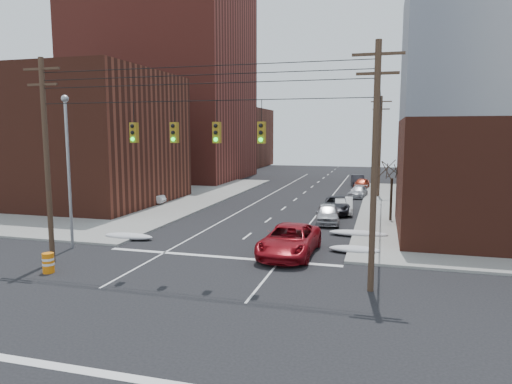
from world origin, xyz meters
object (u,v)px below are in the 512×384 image
Objects in this scene: parked_car_b at (344,206)px; construction_barrel at (48,263)px; red_pickup at (290,240)px; parked_car_a at (327,214)px; lot_car_c at (112,191)px; lot_car_d at (143,186)px; parked_car_d at (358,192)px; lot_car_a at (144,197)px; parked_car_e at (362,184)px; lot_car_b at (140,196)px; parked_car_f at (358,181)px; parked_car_c at (337,205)px.

parked_car_b is 25.09m from construction_barrel.
red_pickup is 1.39× the size of parked_car_a.
lot_car_d is (0.78, 5.29, -0.02)m from lot_car_c.
lot_car_d is at bearing -24.20° from lot_car_c.
parked_car_d is 1.01× the size of lot_car_a.
lot_car_b reaches higher than parked_car_e.
parked_car_b is (1.92, 14.77, -0.16)m from red_pickup.
parked_car_f is at bearing 100.02° from parked_car_d.
parked_car_c is 1.25× the size of lot_car_d.
construction_barrel is at bearing -147.85° from red_pickup.
red_pickup is at bearing -100.54° from parked_car_f.
parked_car_e is (0.04, 7.72, 0.07)m from parked_car_d.
lot_car_c is 5.11× the size of construction_barrel.
red_pickup is 6.15× the size of construction_barrel.
lot_car_a is 0.79× the size of lot_car_c.
parked_car_b is 4.21× the size of construction_barrel.
lot_car_a is (-18.41, 4.14, 0.06)m from parked_car_a.
parked_car_f is 1.06× the size of lot_car_d.
lot_car_d is (-21.78, 21.89, 0.01)m from red_pickup.
lot_car_a is (-19.30, -0.65, 0.12)m from parked_car_b.
parked_car_b is 0.90× the size of lot_car_b.
construction_barrel is (-13.16, -42.59, -0.23)m from parked_car_f.
lot_car_d is (-23.70, 7.12, 0.18)m from parked_car_b.
red_pickup is 1.16× the size of parked_car_c.
red_pickup is 28.01m from lot_car_c.
lot_car_b reaches higher than parked_car_b.
parked_car_e is at bearing -84.06° from parked_car_f.
construction_barrel is (-13.09, -21.41, -0.18)m from parked_car_b.
parked_car_a is 1.09× the size of lot_car_a.
construction_barrel is (11.39, -23.24, -0.38)m from lot_car_c.
parked_car_d is at bearing -86.25° from lot_car_c.
parked_car_b is 10.77m from parked_car_d.
lot_car_d is at bearing -164.77° from parked_car_d.
parked_car_a is at bearing 53.72° from construction_barrel.
lot_car_c reaches higher than parked_car_a.
parked_car_b is 0.59m from parked_car_c.
red_pickup reaches higher than parked_car_d.
lot_car_d is at bearing -148.18° from parked_car_e.
lot_car_d reaches higher than parked_car_e.
parked_car_c reaches higher than parked_car_b.
parked_car_b is at bearing 84.05° from red_pickup.
parked_car_e is at bearing 86.93° from red_pickup.
parked_car_f is at bearing 85.49° from parked_car_b.
lot_car_b is at bearing -125.89° from lot_car_c.
parked_car_b is at bearing -85.33° from parked_car_e.
parked_car_c is at bearing 80.03° from parked_car_a.
parked_car_f is 0.87× the size of lot_car_c.
parked_car_b is at bearing 58.55° from construction_barrel.
parked_car_b is at bearing 73.08° from parked_car_a.
parked_car_e is at bearing -55.37° from lot_car_a.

